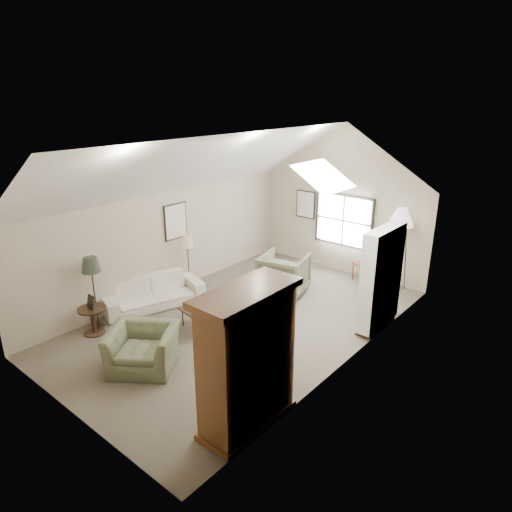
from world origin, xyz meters
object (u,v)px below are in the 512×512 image
Objects in this scene: sofa at (153,292)px; armoire at (247,360)px; armchair_near at (143,349)px; side_chair at (365,260)px; side_table at (93,321)px; coffee_table at (198,321)px; armchair_far at (284,274)px.

armoire is at bearing -92.48° from sofa.
side_chair is (1.18, 6.19, 0.21)m from armchair_near.
side_table is at bearing 142.14° from armchair_near.
armchair_near is 1.60m from coffee_table.
armchair_near is at bearing 74.41° from armchair_far.
side_table is (-1.56, -1.48, 0.07)m from coffee_table.
armoire is at bearing -32.68° from armchair_near.
sofa is at bearing 175.79° from coffee_table.
armoire reaches higher than armchair_far.
armchair_far is 1.92× the size of side_table.
sofa is 3.99× the size of side_table.
armchair_far is 2.71m from coffee_table.
armchair_far reaches higher than side_table.
armoire is 0.95× the size of sofa.
sofa is (-4.31, 1.60, -0.76)m from armoire.
side_chair is at bearing -16.40° from sofa.
side_chair is at bearing -136.98° from armchair_far.
side_chair is at bearing 73.04° from coffee_table.
armoire is 1.86× the size of side_chair.
armoire is 4.85m from armchair_far.
coffee_table is 1.49× the size of side_table.
side_chair is (-1.24, 6.10, -0.51)m from armoire.
armchair_near is (-2.42, -0.09, -0.72)m from armoire.
armoire is 3.16m from coffee_table.
armoire reaches higher than armchair_near.
armchair_far is at bearing 55.14° from armchair_near.
side_chair is (2.97, 6.10, 0.30)m from side_table.
armchair_near is (1.89, -1.69, 0.04)m from sofa.
side_table is 6.79m from side_chair.
armoire is 3.81× the size of side_table.
armchair_near is 1.35× the size of coffee_table.
sofa is 1.67m from coffee_table.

